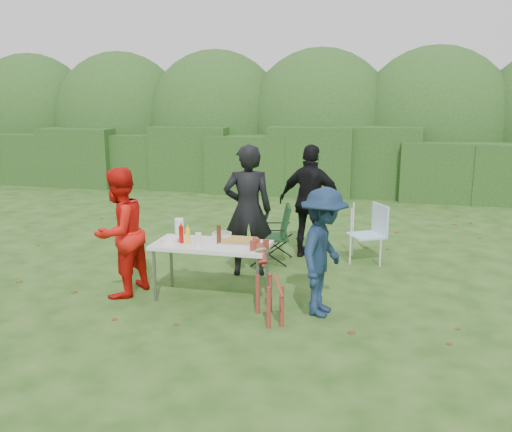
% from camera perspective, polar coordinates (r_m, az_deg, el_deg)
% --- Properties ---
extents(ground, '(80.00, 80.00, 0.00)m').
position_cam_1_polar(ground, '(7.27, -2.91, -8.40)').
color(ground, '#1E4211').
extents(hedge_row, '(22.00, 1.40, 1.70)m').
position_cam_1_polar(hedge_row, '(14.75, 5.89, 5.64)').
color(hedge_row, '#23471C').
rests_on(hedge_row, ground).
extents(shrub_backdrop, '(20.00, 2.60, 3.20)m').
position_cam_1_polar(shrub_backdrop, '(16.26, 6.72, 8.91)').
color(shrub_backdrop, '#3D6628').
rests_on(shrub_backdrop, ground).
extents(folding_table, '(1.50, 0.70, 0.74)m').
position_cam_1_polar(folding_table, '(7.02, -4.71, -3.31)').
color(folding_table, silver).
rests_on(folding_table, ground).
extents(person_cook, '(0.80, 0.63, 1.93)m').
position_cam_1_polar(person_cook, '(7.87, -0.86, 0.58)').
color(person_cook, black).
rests_on(person_cook, ground).
extents(person_red_jacket, '(0.82, 0.96, 1.70)m').
position_cam_1_polar(person_red_jacket, '(7.30, -14.15, -1.70)').
color(person_red_jacket, red).
rests_on(person_red_jacket, ground).
extents(person_black_puffy, '(1.15, 0.65, 1.85)m').
position_cam_1_polar(person_black_puffy, '(8.80, 5.81, 1.50)').
color(person_black_puffy, black).
rests_on(person_black_puffy, ground).
extents(child, '(0.75, 1.09, 1.56)m').
position_cam_1_polar(child, '(6.51, 7.10, -3.80)').
color(child, '#13263F').
rests_on(child, ground).
extents(dog, '(0.75, 0.95, 0.85)m').
position_cam_1_polar(dog, '(6.40, 1.42, -7.32)').
color(dog, maroon).
rests_on(dog, ground).
extents(camping_chair, '(0.71, 0.71, 0.94)m').
position_cam_1_polar(camping_chair, '(8.56, 1.68, -1.88)').
color(camping_chair, '#163A1A').
rests_on(camping_chair, ground).
extents(lawn_chair, '(0.75, 0.75, 0.93)m').
position_cam_1_polar(lawn_chair, '(8.81, 11.55, -1.76)').
color(lawn_chair, '#56BAE8').
rests_on(lawn_chair, ground).
extents(food_tray, '(0.45, 0.30, 0.02)m').
position_cam_1_polar(food_tray, '(7.03, -1.86, -2.72)').
color(food_tray, '#B7B7BA').
rests_on(food_tray, folding_table).
extents(focaccia_bread, '(0.40, 0.26, 0.04)m').
position_cam_1_polar(focaccia_bread, '(7.02, -1.86, -2.50)').
color(focaccia_bread, '#B58A37').
rests_on(focaccia_bread, food_tray).
extents(mustard_bottle, '(0.06, 0.06, 0.20)m').
position_cam_1_polar(mustard_bottle, '(6.99, -7.19, -2.14)').
color(mustard_bottle, yellow).
rests_on(mustard_bottle, folding_table).
extents(ketchup_bottle, '(0.06, 0.06, 0.22)m').
position_cam_1_polar(ketchup_bottle, '(7.04, -7.88, -1.95)').
color(ketchup_bottle, '#A90D06').
rests_on(ketchup_bottle, folding_table).
extents(beer_bottle, '(0.06, 0.06, 0.24)m').
position_cam_1_polar(beer_bottle, '(6.96, -3.94, -1.95)').
color(beer_bottle, '#47230F').
rests_on(beer_bottle, folding_table).
extents(paper_towel_roll, '(0.12, 0.12, 0.26)m').
position_cam_1_polar(paper_towel_roll, '(7.31, -8.08, -1.27)').
color(paper_towel_roll, white).
rests_on(paper_towel_roll, folding_table).
extents(cup_stack, '(0.08, 0.08, 0.18)m').
position_cam_1_polar(cup_stack, '(6.83, -6.08, -2.54)').
color(cup_stack, white).
rests_on(cup_stack, folding_table).
extents(pasta_bowl, '(0.26, 0.26, 0.10)m').
position_cam_1_polar(pasta_bowl, '(7.14, -3.62, -2.17)').
color(pasta_bowl, silver).
rests_on(pasta_bowl, folding_table).
extents(plate_stack, '(0.24, 0.24, 0.05)m').
position_cam_1_polar(plate_stack, '(7.15, -8.98, -2.46)').
color(plate_stack, white).
rests_on(plate_stack, folding_table).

